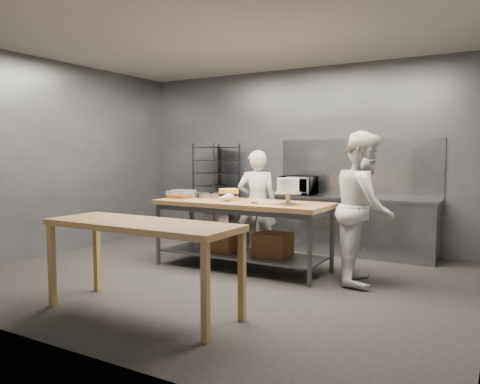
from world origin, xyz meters
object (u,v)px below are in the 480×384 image
at_px(work_table, 242,227).
at_px(microwave, 299,185).
at_px(chef_behind, 257,204).
at_px(layer_cake, 229,195).
at_px(near_counter, 142,231).
at_px(frosted_cake_stand, 288,187).
at_px(speed_rack, 216,193).
at_px(chef_right, 364,207).

bearing_deg(work_table, microwave, 85.39).
height_order(work_table, chef_behind, chef_behind).
bearing_deg(layer_cake, near_counter, -82.23).
relative_size(frosted_cake_stand, layer_cake, 1.24).
relative_size(speed_rack, layer_cake, 6.39).
distance_m(chef_behind, frosted_cake_stand, 1.27).
bearing_deg(chef_behind, near_counter, 71.02).
bearing_deg(speed_rack, chef_right, -25.01).
xyz_separation_m(chef_right, layer_cake, (-1.84, -0.12, 0.09)).
distance_m(near_counter, microwave, 3.71).
bearing_deg(near_counter, layer_cake, 97.77).
distance_m(microwave, frosted_cake_stand, 1.84).
bearing_deg(chef_right, near_counter, 131.91).
distance_m(microwave, layer_cake, 1.67).
xyz_separation_m(chef_behind, layer_cake, (-0.05, -0.74, 0.19)).
relative_size(work_table, microwave, 4.43).
relative_size(chef_behind, chef_right, 0.89).
relative_size(work_table, layer_cake, 8.76).
distance_m(chef_behind, chef_right, 1.90).
bearing_deg(speed_rack, chef_behind, -32.76).
height_order(chef_right, frosted_cake_stand, chef_right).
xyz_separation_m(work_table, layer_cake, (-0.21, 0.00, 0.43)).
bearing_deg(work_table, frosted_cake_stand, -7.84).
bearing_deg(speed_rack, microwave, 2.93).
distance_m(speed_rack, frosted_cake_stand, 2.73).
height_order(speed_rack, microwave, speed_rack).
relative_size(work_table, frosted_cake_stand, 7.06).
bearing_deg(chef_behind, chef_right, 137.38).
bearing_deg(frosted_cake_stand, chef_behind, 136.67).
distance_m(work_table, chef_right, 1.67).
height_order(speed_rack, chef_right, chef_right).
xyz_separation_m(near_counter, chef_right, (1.56, 2.20, 0.10)).
xyz_separation_m(work_table, chef_behind, (-0.16, 0.74, 0.24)).
bearing_deg(layer_cake, speed_rack, 128.12).
bearing_deg(chef_right, chef_behind, 58.41).
xyz_separation_m(near_counter, chef_behind, (-0.23, 2.81, -0.00)).
distance_m(speed_rack, layer_cake, 1.98).
relative_size(work_table, chef_behind, 1.48).
distance_m(chef_behind, layer_cake, 0.76).
height_order(chef_right, microwave, chef_right).
distance_m(work_table, microwave, 1.71).
distance_m(frosted_cake_stand, layer_cake, 0.96).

